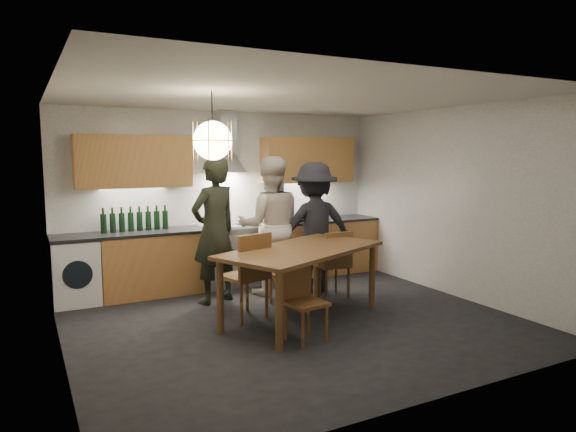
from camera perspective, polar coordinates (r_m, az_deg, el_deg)
name	(u,v)px	position (r m, az deg, el deg)	size (l,w,h in m)	color
ground	(293,321)	(6.19, 0.61, -11.57)	(5.00, 5.00, 0.00)	black
room_shell	(294,176)	(5.88, 0.63, 4.41)	(5.02, 4.52, 2.61)	white
counter_run	(234,255)	(7.80, -6.04, -4.29)	(5.00, 0.62, 0.90)	tan
range_stove	(232,255)	(7.79, -6.19, -4.37)	(0.90, 0.60, 0.92)	silver
wall_fixtures	(228,160)	(7.75, -6.66, 6.22)	(4.30, 0.54, 1.10)	tan
pendant_lamp	(213,141)	(5.37, -8.38, 8.29)	(0.43, 0.43, 0.70)	black
dining_table	(302,257)	(6.06, 1.57, -4.52)	(2.28, 1.76, 0.86)	brown
chair_back_left	(249,270)	(6.11, -4.34, -6.03)	(0.58, 0.58, 1.04)	brown
chair_back_mid	(289,270)	(6.57, 0.11, -6.01)	(0.42, 0.42, 0.86)	brown
chair_back_right	(335,260)	(7.00, 5.22, -4.89)	(0.44, 0.44, 0.93)	brown
chair_front	(301,294)	(5.48, 1.50, -8.71)	(0.43, 0.43, 0.85)	brown
person_left	(214,230)	(6.80, -8.18, -1.60)	(0.70, 0.46, 1.93)	black
person_mid	(270,226)	(7.16, -2.01, -1.09)	(0.94, 0.73, 1.93)	beige
person_right	(314,227)	(7.31, 2.93, -1.26)	(1.19, 0.69, 1.84)	black
mixing_bowl	(300,219)	(8.11, 1.30, -0.34)	(0.29, 0.29, 0.07)	silver
stock_pot	(327,214)	(8.49, 4.33, 0.20)	(0.20, 0.20, 0.14)	silver
wine_bottles	(135,219)	(7.41, -16.62, -0.30)	(0.92, 0.08, 0.34)	black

